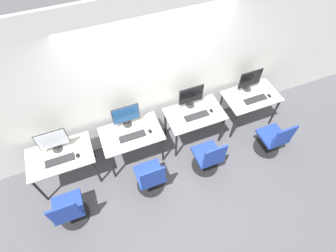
{
  "coord_description": "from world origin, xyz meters",
  "views": [
    {
      "loc": [
        -0.94,
        -2.26,
        4.29
      ],
      "look_at": [
        0.0,
        0.13,
        0.89
      ],
      "focal_mm": 28.0,
      "sensor_mm": 36.0,
      "label": 1
    }
  ],
  "objects_px": {
    "keyboard_far_left": "(60,160)",
    "keyboard_right": "(197,116)",
    "monitor_far_left": "(53,141)",
    "mouse_far_right": "(269,96)",
    "office_chair_far_right": "(273,140)",
    "office_chair_left": "(151,178)",
    "mouse_right": "(211,111)",
    "monitor_right": "(191,96)",
    "mouse_far_left": "(78,156)",
    "office_chair_far_left": "(70,211)",
    "keyboard_left": "(132,136)",
    "mouse_left": "(150,131)",
    "keyboard_far_right": "(255,99)",
    "office_chair_right": "(208,158)",
    "monitor_left": "(126,115)",
    "monitor_far_right": "(250,80)"
  },
  "relations": [
    {
      "from": "keyboard_far_left",
      "to": "mouse_left",
      "type": "bearing_deg",
      "value": 0.3
    },
    {
      "from": "keyboard_left",
      "to": "keyboard_right",
      "type": "relative_size",
      "value": 1.0
    },
    {
      "from": "office_chair_left",
      "to": "keyboard_far_right",
      "type": "bearing_deg",
      "value": 14.82
    },
    {
      "from": "monitor_right",
      "to": "office_chair_far_right",
      "type": "distance_m",
      "value": 1.71
    },
    {
      "from": "office_chair_left",
      "to": "monitor_far_right",
      "type": "xyz_separation_m",
      "value": [
        2.27,
        0.89,
        0.63
      ]
    },
    {
      "from": "monitor_far_left",
      "to": "office_chair_far_left",
      "type": "bearing_deg",
      "value": -94.73
    },
    {
      "from": "keyboard_left",
      "to": "monitor_far_right",
      "type": "distance_m",
      "value": 2.37
    },
    {
      "from": "mouse_far_left",
      "to": "keyboard_left",
      "type": "height_order",
      "value": "mouse_far_left"
    },
    {
      "from": "keyboard_far_left",
      "to": "mouse_far_left",
      "type": "xyz_separation_m",
      "value": [
        0.27,
        -0.02,
        0.01
      ]
    },
    {
      "from": "monitor_far_left",
      "to": "mouse_far_right",
      "type": "relative_size",
      "value": 5.06
    },
    {
      "from": "office_chair_right",
      "to": "office_chair_left",
      "type": "bearing_deg",
      "value": 179.61
    },
    {
      "from": "mouse_left",
      "to": "keyboard_far_left",
      "type": "bearing_deg",
      "value": -179.7
    },
    {
      "from": "keyboard_far_left",
      "to": "monitor_far_right",
      "type": "xyz_separation_m",
      "value": [
        3.52,
        0.27,
        0.23
      ]
    },
    {
      "from": "monitor_right",
      "to": "office_chair_far_right",
      "type": "height_order",
      "value": "monitor_right"
    },
    {
      "from": "monitor_far_right",
      "to": "keyboard_far_right",
      "type": "bearing_deg",
      "value": -90.0
    },
    {
      "from": "keyboard_left",
      "to": "mouse_far_left",
      "type": "bearing_deg",
      "value": -177.39
    },
    {
      "from": "keyboard_far_left",
      "to": "mouse_right",
      "type": "relative_size",
      "value": 4.93
    },
    {
      "from": "mouse_right",
      "to": "mouse_far_right",
      "type": "height_order",
      "value": "same"
    },
    {
      "from": "office_chair_right",
      "to": "mouse_far_right",
      "type": "relative_size",
      "value": 9.7
    },
    {
      "from": "monitor_far_left",
      "to": "monitor_right",
      "type": "distance_m",
      "value": 2.35
    },
    {
      "from": "keyboard_left",
      "to": "office_chair_right",
      "type": "xyz_separation_m",
      "value": [
        1.13,
        -0.64,
        -0.4
      ]
    },
    {
      "from": "keyboard_right",
      "to": "office_chair_far_right",
      "type": "xyz_separation_m",
      "value": [
        1.22,
        -0.74,
        -0.4
      ]
    },
    {
      "from": "office_chair_far_left",
      "to": "mouse_far_right",
      "type": "height_order",
      "value": "office_chair_far_left"
    },
    {
      "from": "keyboard_far_right",
      "to": "office_chair_far_right",
      "type": "distance_m",
      "value": 0.81
    },
    {
      "from": "monitor_far_right",
      "to": "keyboard_far_right",
      "type": "xyz_separation_m",
      "value": [
        0.0,
        -0.29,
        -0.23
      ]
    },
    {
      "from": "monitor_left",
      "to": "office_chair_right",
      "type": "height_order",
      "value": "monitor_left"
    },
    {
      "from": "monitor_left",
      "to": "keyboard_left",
      "type": "bearing_deg",
      "value": -90.0
    },
    {
      "from": "office_chair_far_left",
      "to": "office_chair_far_right",
      "type": "relative_size",
      "value": 1.0
    },
    {
      "from": "keyboard_far_left",
      "to": "keyboard_right",
      "type": "relative_size",
      "value": 1.0
    },
    {
      "from": "office_chair_left",
      "to": "keyboard_far_left",
      "type": "bearing_deg",
      "value": 153.86
    },
    {
      "from": "mouse_left",
      "to": "monitor_far_right",
      "type": "bearing_deg",
      "value": 7.45
    },
    {
      "from": "mouse_right",
      "to": "monitor_far_right",
      "type": "height_order",
      "value": "monitor_far_right"
    },
    {
      "from": "monitor_right",
      "to": "office_chair_far_right",
      "type": "relative_size",
      "value": 0.52
    },
    {
      "from": "office_chair_far_right",
      "to": "keyboard_far_right",
      "type": "bearing_deg",
      "value": 94.16
    },
    {
      "from": "monitor_right",
      "to": "office_chair_far_right",
      "type": "bearing_deg",
      "value": -39.54
    },
    {
      "from": "keyboard_right",
      "to": "office_chair_far_left",
      "type": "bearing_deg",
      "value": -163.9
    },
    {
      "from": "monitor_far_left",
      "to": "office_chair_left",
      "type": "xyz_separation_m",
      "value": [
        1.25,
        -0.84,
        -0.63
      ]
    },
    {
      "from": "monitor_far_left",
      "to": "monitor_left",
      "type": "bearing_deg",
      "value": 3.49
    },
    {
      "from": "office_chair_right",
      "to": "mouse_far_right",
      "type": "bearing_deg",
      "value": 21.22
    },
    {
      "from": "office_chair_left",
      "to": "office_chair_far_right",
      "type": "relative_size",
      "value": 1.0
    },
    {
      "from": "mouse_left",
      "to": "office_chair_right",
      "type": "bearing_deg",
      "value": -37.37
    },
    {
      "from": "monitor_far_left",
      "to": "mouse_far_left",
      "type": "height_order",
      "value": "monitor_far_left"
    },
    {
      "from": "monitor_far_left",
      "to": "mouse_right",
      "type": "bearing_deg",
      "value": -4.06
    },
    {
      "from": "mouse_far_left",
      "to": "mouse_far_right",
      "type": "height_order",
      "value": "same"
    },
    {
      "from": "office_chair_far_left",
      "to": "mouse_right",
      "type": "bearing_deg",
      "value": 14.67
    },
    {
      "from": "monitor_far_left",
      "to": "keyboard_left",
      "type": "xyz_separation_m",
      "value": [
        1.17,
        -0.2,
        -0.23
      ]
    },
    {
      "from": "keyboard_far_left",
      "to": "mouse_left",
      "type": "relative_size",
      "value": 4.93
    },
    {
      "from": "mouse_far_right",
      "to": "monitor_far_left",
      "type": "bearing_deg",
      "value": 176.09
    },
    {
      "from": "keyboard_far_right",
      "to": "mouse_far_right",
      "type": "relative_size",
      "value": 4.93
    },
    {
      "from": "mouse_left",
      "to": "office_chair_right",
      "type": "distance_m",
      "value": 1.11
    }
  ]
}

